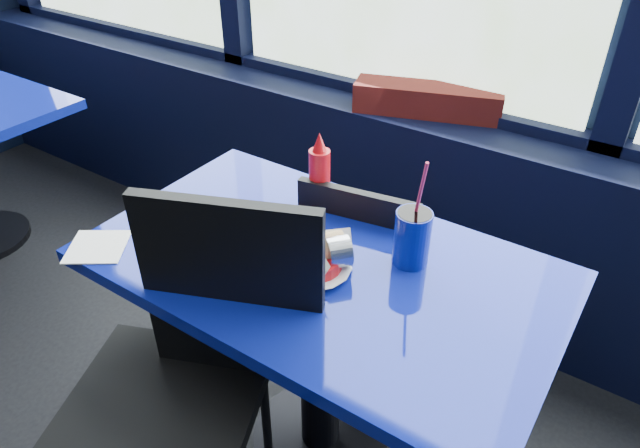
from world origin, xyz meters
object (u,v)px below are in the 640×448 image
at_px(near_table, 320,313).
at_px(planter_box, 427,100).
at_px(chair_near_front, 191,368).
at_px(food_basket, 299,253).
at_px(ketchup_bottle, 320,173).
at_px(chair_near_back, 375,274).
at_px(soda_cup, 412,237).

height_order(near_table, planter_box, planter_box).
height_order(chair_near_front, food_basket, chair_near_front).
xyz_separation_m(food_basket, ketchup_bottle, (-0.12, 0.27, 0.07)).
xyz_separation_m(chair_near_back, soda_cup, (0.20, -0.20, 0.35)).
bearing_deg(chair_near_front, near_table, 44.36).
bearing_deg(planter_box, chair_near_front, -109.28).
xyz_separation_m(chair_near_front, soda_cup, (0.33, 0.47, 0.24)).
relative_size(near_table, planter_box, 2.28).
bearing_deg(chair_near_back, ketchup_bottle, 24.78).
bearing_deg(near_table, chair_near_front, -112.86).
distance_m(near_table, soda_cup, 0.34).
bearing_deg(soda_cup, chair_near_front, -125.26).
bearing_deg(near_table, food_basket, -133.07).
bearing_deg(ketchup_bottle, near_table, -55.60).
bearing_deg(ketchup_bottle, food_basket, -65.95).
bearing_deg(chair_near_back, food_basket, 75.91).
bearing_deg(planter_box, chair_near_back, -96.12).
bearing_deg(food_basket, planter_box, 71.41).
distance_m(food_basket, ketchup_bottle, 0.30).
height_order(chair_near_back, food_basket, food_basket).
height_order(food_basket, soda_cup, soda_cup).
height_order(planter_box, food_basket, planter_box).
bearing_deg(ketchup_bottle, chair_near_front, -89.08).
bearing_deg(chair_near_front, chair_near_back, 55.56).
bearing_deg(near_table, ketchup_bottle, 124.40).
xyz_separation_m(planter_box, soda_cup, (0.32, -0.76, -0.03)).
bearing_deg(food_basket, ketchup_bottle, 89.64).
relative_size(chair_near_front, planter_box, 1.93).
xyz_separation_m(near_table, food_basket, (-0.04, -0.04, 0.22)).
bearing_deg(food_basket, chair_near_back, 60.94).
distance_m(chair_near_front, ketchup_bottle, 0.63).
distance_m(chair_near_front, food_basket, 0.38).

